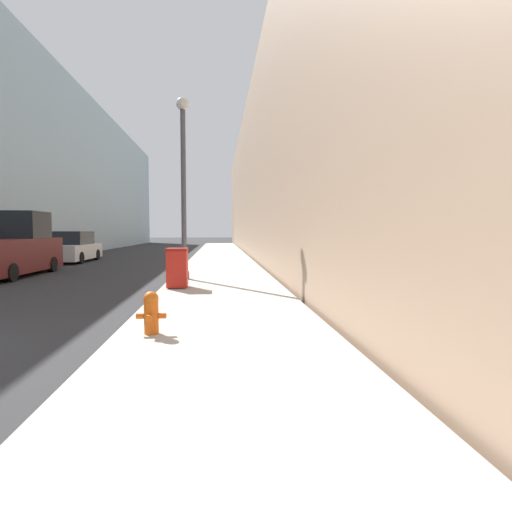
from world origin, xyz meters
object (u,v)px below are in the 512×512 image
fire_hydrant (151,312)px  lamppost (183,176)px  parked_sedan_near (73,248)px  trash_bin (177,267)px  pickup_truck (8,249)px

fire_hydrant → lamppost: bearing=90.8°
parked_sedan_near → lamppost: bearing=-53.8°
lamppost → trash_bin: bearing=-90.5°
lamppost → parked_sedan_near: bearing=126.2°
pickup_truck → parked_sedan_near: bearing=90.6°
trash_bin → pickup_truck: 8.38m
fire_hydrant → parked_sedan_near: (-7.13, 16.96, 0.31)m
trash_bin → parked_sedan_near: size_ratio=0.24×
trash_bin → lamppost: size_ratio=0.19×
pickup_truck → trash_bin: bearing=-33.9°
pickup_truck → parked_sedan_near: pickup_truck is taller
lamppost → parked_sedan_near: size_ratio=1.27×
parked_sedan_near → pickup_truck: bearing=-89.4°
fire_hydrant → pickup_truck: (-7.06, 9.87, 0.56)m
lamppost → pickup_truck: size_ratio=1.10×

